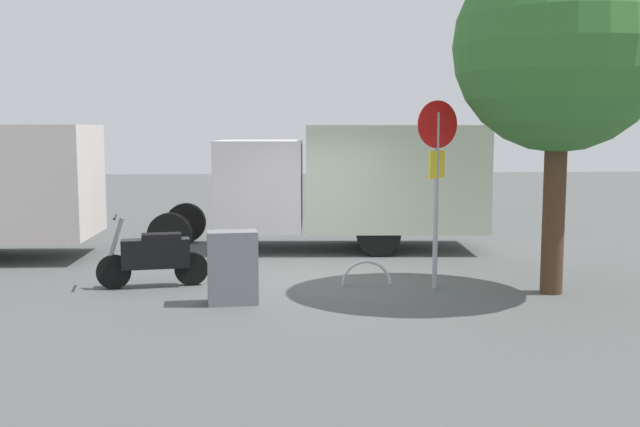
% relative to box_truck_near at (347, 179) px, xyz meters
% --- Properties ---
extents(ground_plane, '(60.00, 60.00, 0.00)m').
position_rel_box_truck_near_xyz_m(ground_plane, '(0.84, 3.11, -1.52)').
color(ground_plane, '#4E5150').
extents(box_truck_near, '(7.14, 2.72, 2.67)m').
position_rel_box_truck_near_xyz_m(box_truck_near, '(0.00, 0.00, 0.00)').
color(box_truck_near, black).
rests_on(box_truck_near, ground).
extents(motorcycle, '(1.81, 0.58, 1.20)m').
position_rel_box_truck_near_xyz_m(motorcycle, '(3.64, 3.58, -1.00)').
color(motorcycle, black).
rests_on(motorcycle, ground).
extents(stop_sign, '(0.71, 0.33, 3.05)m').
position_rel_box_truck_near_xyz_m(stop_sign, '(-0.94, 4.11, 0.51)').
color(stop_sign, '#9E9EA3').
rests_on(stop_sign, ground).
extents(street_tree, '(3.26, 3.26, 5.49)m').
position_rel_box_truck_near_xyz_m(street_tree, '(-2.70, 4.60, 2.32)').
color(street_tree, '#47301E').
rests_on(street_tree, ground).
extents(utility_cabinet, '(0.77, 0.48, 1.10)m').
position_rel_box_truck_near_xyz_m(utility_cabinet, '(2.33, 4.87, -0.97)').
color(utility_cabinet, slate).
rests_on(utility_cabinet, ground).
extents(bike_rack_hoop, '(0.85, 0.07, 0.85)m').
position_rel_box_truck_near_xyz_m(bike_rack_hoop, '(0.14, 3.76, -1.52)').
color(bike_rack_hoop, '#B7B7BC').
rests_on(bike_rack_hoop, ground).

